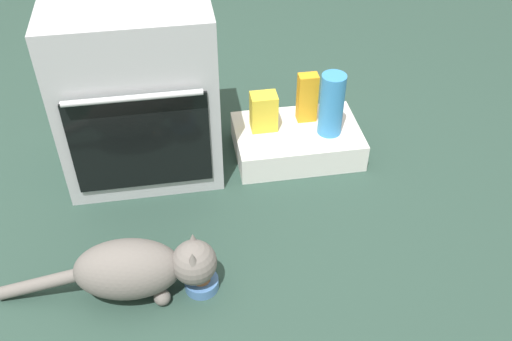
{
  "coord_description": "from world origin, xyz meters",
  "views": [
    {
      "loc": [
        0.2,
        -1.78,
        1.73
      ],
      "look_at": [
        0.48,
        -0.07,
        0.25
      ],
      "focal_mm": 40.41,
      "sensor_mm": 36.0,
      "label": 1
    }
  ],
  "objects": [
    {
      "name": "food_bowl",
      "position": [
        0.22,
        -0.41,
        0.03
      ],
      "size": [
        0.13,
        0.13,
        0.07
      ],
      "color": "#4C7AB7",
      "rests_on": "ground"
    },
    {
      "name": "pantry_cabinet",
      "position": [
        0.74,
        0.33,
        0.07
      ],
      "size": [
        0.58,
        0.38,
        0.14
      ],
      "primitive_type": "cube",
      "color": "white",
      "rests_on": "ground"
    },
    {
      "name": "oven",
      "position": [
        0.04,
        0.37,
        0.4
      ],
      "size": [
        0.66,
        0.55,
        0.8
      ],
      "color": "#B7BABF",
      "rests_on": "ground"
    },
    {
      "name": "water_bottle",
      "position": [
        0.88,
        0.28,
        0.29
      ],
      "size": [
        0.11,
        0.11,
        0.3
      ],
      "primitive_type": "cylinder",
      "color": "#388CD1",
      "rests_on": "pantry_cabinet"
    },
    {
      "name": "cat",
      "position": [
        0.0,
        -0.39,
        0.13
      ],
      "size": [
        0.81,
        0.26,
        0.24
      ],
      "rotation": [
        0.0,
        0.0,
        -0.09
      ],
      "color": "slate",
      "rests_on": "ground"
    },
    {
      "name": "juice_carton",
      "position": [
        0.8,
        0.4,
        0.26
      ],
      "size": [
        0.09,
        0.06,
        0.24
      ],
      "primitive_type": "cube",
      "color": "orange",
      "rests_on": "pantry_cabinet"
    },
    {
      "name": "snack_bag",
      "position": [
        0.59,
        0.37,
        0.23
      ],
      "size": [
        0.12,
        0.09,
        0.18
      ],
      "primitive_type": "cube",
      "color": "yellow",
      "rests_on": "pantry_cabinet"
    },
    {
      "name": "ground",
      "position": [
        0.0,
        0.0,
        0.0
      ],
      "size": [
        8.0,
        8.0,
        0.0
      ],
      "primitive_type": "plane",
      "color": "#284238"
    }
  ]
}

